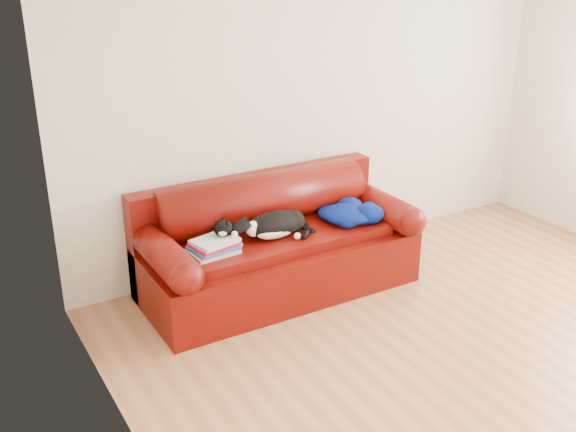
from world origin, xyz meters
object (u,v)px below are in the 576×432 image
(blanket, at_px, (350,213))
(sofa_base, at_px, (279,262))
(cat, at_px, (275,225))
(book_stack, at_px, (214,246))

(blanket, bearing_deg, sofa_base, 170.02)
(sofa_base, bearing_deg, blanket, -9.98)
(sofa_base, height_order, cat, cat)
(sofa_base, height_order, book_stack, book_stack)
(sofa_base, xyz_separation_m, book_stack, (-0.58, -0.10, 0.31))
(book_stack, xyz_separation_m, blanket, (1.17, -0.00, 0.02))
(book_stack, bearing_deg, blanket, -0.17)
(book_stack, relative_size, blanket, 0.65)
(blanket, bearing_deg, book_stack, 179.83)
(sofa_base, relative_size, cat, 3.22)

